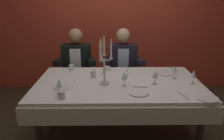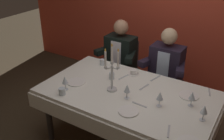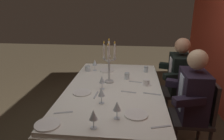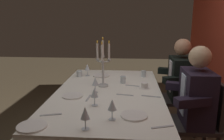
% 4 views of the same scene
% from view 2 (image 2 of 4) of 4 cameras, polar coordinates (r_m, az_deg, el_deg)
% --- Properties ---
extents(back_wall, '(6.00, 0.12, 2.70)m').
position_cam_2_polar(back_wall, '(4.13, 15.23, 13.20)').
color(back_wall, '#CA412C').
rests_on(back_wall, ground_plane).
extents(dining_table, '(1.94, 1.14, 0.74)m').
position_cam_2_polar(dining_table, '(2.98, 3.38, -6.55)').
color(dining_table, white).
rests_on(dining_table, ground_plane).
extents(candelabra, '(0.15, 0.17, 0.55)m').
position_cam_2_polar(candelabra, '(2.82, -0.03, -0.13)').
color(candelabra, silver).
rests_on(candelabra, dining_table).
extents(dinner_plate_0, '(0.20, 0.20, 0.01)m').
position_cam_2_polar(dinner_plate_0, '(2.59, 3.61, -8.91)').
color(dinner_plate_0, white).
rests_on(dinner_plate_0, dining_table).
extents(dinner_plate_1, '(0.22, 0.22, 0.01)m').
position_cam_2_polar(dinner_plate_1, '(3.11, -7.76, -2.60)').
color(dinner_plate_1, white).
rests_on(dinner_plate_1, dining_table).
extents(dinner_plate_2, '(0.21, 0.21, 0.01)m').
position_cam_2_polar(dinner_plate_2, '(2.94, 16.30, -5.33)').
color(dinner_plate_2, white).
rests_on(dinner_plate_2, dining_table).
extents(wine_glass_0, '(0.07, 0.07, 0.16)m').
position_cam_2_polar(wine_glass_0, '(2.56, 19.34, -8.14)').
color(wine_glass_0, silver).
rests_on(wine_glass_0, dining_table).
extents(wine_glass_1, '(0.07, 0.07, 0.16)m').
position_cam_2_polar(wine_glass_1, '(2.73, 16.97, -5.41)').
color(wine_glass_1, silver).
rests_on(wine_glass_1, dining_table).
extents(wine_glass_2, '(0.07, 0.07, 0.16)m').
position_cam_2_polar(wine_glass_2, '(2.65, 10.34, -5.63)').
color(wine_glass_2, silver).
rests_on(wine_glass_2, dining_table).
extents(wine_glass_3, '(0.07, 0.07, 0.16)m').
position_cam_2_polar(wine_glass_3, '(2.74, 3.29, -4.05)').
color(wine_glass_3, silver).
rests_on(wine_glass_3, dining_table).
extents(wine_glass_4, '(0.07, 0.07, 0.16)m').
position_cam_2_polar(wine_glass_4, '(2.94, -10.17, -2.23)').
color(wine_glass_4, silver).
rests_on(wine_glass_4, dining_table).
extents(water_tumbler_0, '(0.07, 0.07, 0.08)m').
position_cam_2_polar(water_tumbler_0, '(2.89, -10.76, -4.57)').
color(water_tumbler_0, silver).
rests_on(water_tumbler_0, dining_table).
extents(water_tumbler_1, '(0.06, 0.06, 0.08)m').
position_cam_2_polar(water_tumbler_1, '(3.14, -0.08, -1.26)').
color(water_tumbler_1, silver).
rests_on(water_tumbler_1, dining_table).
extents(water_tumbler_2, '(0.06, 0.06, 0.08)m').
position_cam_2_polar(water_tumbler_2, '(3.49, -2.16, 1.70)').
color(water_tumbler_2, silver).
rests_on(water_tumbler_2, dining_table).
extents(coffee_cup_0, '(0.13, 0.12, 0.06)m').
position_cam_2_polar(coffee_cup_0, '(3.26, 4.68, -0.54)').
color(coffee_cup_0, white).
rests_on(coffee_cup_0, dining_table).
extents(fork_0, '(0.07, 0.17, 0.01)m').
position_cam_2_polar(fork_0, '(2.41, 12.17, -12.82)').
color(fork_0, '#B7B7BC').
rests_on(fork_0, dining_table).
extents(fork_1, '(0.07, 0.17, 0.01)m').
position_cam_2_polar(fork_1, '(3.09, 20.32, -4.47)').
color(fork_1, '#B7B7BC').
rests_on(fork_1, dining_table).
extents(fork_2, '(0.06, 0.17, 0.01)m').
position_cam_2_polar(fork_2, '(3.20, 2.55, -1.52)').
color(fork_2, '#B7B7BC').
rests_on(fork_2, dining_table).
extents(fork_3, '(0.17, 0.03, 0.01)m').
position_cam_2_polar(fork_3, '(2.70, 5.97, -7.47)').
color(fork_3, '#B7B7BC').
rests_on(fork_3, dining_table).
extents(fork_4, '(0.05, 0.17, 0.01)m').
position_cam_2_polar(fork_4, '(3.01, 7.01, -3.65)').
color(fork_4, '#B7B7BC').
rests_on(fork_4, dining_table).
extents(knife_5, '(0.06, 0.19, 0.01)m').
position_cam_2_polar(knife_5, '(3.21, 9.40, -1.77)').
color(knife_5, '#B7B7BC').
rests_on(knife_5, dining_table).
extents(seated_diner_0, '(0.63, 0.48, 1.24)m').
position_cam_2_polar(seated_diner_0, '(3.88, 1.92, 3.64)').
color(seated_diner_0, '#312B2A').
rests_on(seated_diner_0, ground_plane).
extents(seated_diner_1, '(0.63, 0.48, 1.24)m').
position_cam_2_polar(seated_diner_1, '(3.60, 11.73, 1.20)').
color(seated_diner_1, '#312B2A').
rests_on(seated_diner_1, ground_plane).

